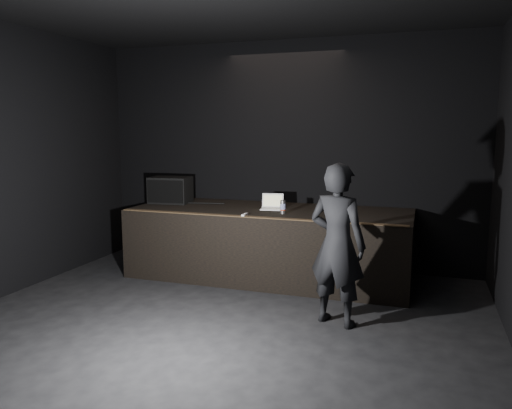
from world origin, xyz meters
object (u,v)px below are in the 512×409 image
object	(u,v)px
stage_monitor	(170,190)
laptop	(272,205)
beer_can	(283,207)
person	(337,245)
stage_riser	(270,243)

from	to	relation	value
stage_monitor	laptop	world-z (taller)	stage_monitor
stage_monitor	beer_can	size ratio (longest dim) A/B	3.55
beer_can	person	size ratio (longest dim) A/B	0.10
stage_riser	person	distance (m)	1.97
stage_monitor	laptop	bearing A→B (deg)	-8.32
laptop	stage_monitor	bearing A→B (deg)	167.92
stage_riser	person	bearing A→B (deg)	-50.50
laptop	beer_can	bearing A→B (deg)	-62.87
beer_can	laptop	bearing A→B (deg)	126.90
stage_riser	person	world-z (taller)	person
stage_monitor	beer_can	distance (m)	1.99
stage_monitor	stage_riser	bearing A→B (deg)	-9.84
laptop	stage_riser	bearing A→B (deg)	-125.22
stage_riser	stage_monitor	xyz separation A→B (m)	(-1.67, 0.11, 0.70)
stage_riser	stage_monitor	distance (m)	1.81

